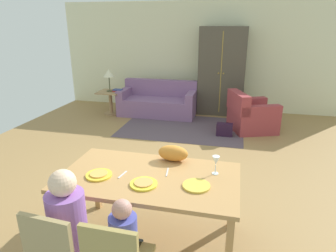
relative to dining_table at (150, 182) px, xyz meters
The scene contains 24 objects.
ground_plane 2.05m from the dining_table, 95.01° to the left, with size 7.48×6.62×0.02m, color olive.
back_wall 5.33m from the dining_table, 91.83° to the left, with size 7.48×0.10×2.70m, color beige.
dining_table is the anchor object (origin of this frame).
plate_near_man 0.49m from the dining_table, 165.61° to the right, with size 0.25×0.25×0.02m, color yellow.
pizza_near_man 0.49m from the dining_table, 165.61° to the right, with size 0.17×0.17×0.01m, color #E6A54B.
plate_near_child 0.20m from the dining_table, 90.00° to the right, with size 0.25×0.25×0.02m, color yellow.
pizza_near_child 0.20m from the dining_table, 90.00° to the right, with size 0.17×0.17×0.01m, color #DD9E50.
plate_near_woman 0.49m from the dining_table, 12.07° to the right, with size 0.25×0.25×0.02m, color gold.
wine_glass 0.67m from the dining_table, 16.39° to the left, with size 0.07×0.07×0.19m.
fork 0.27m from the dining_table, 168.91° to the right, with size 0.02×0.15×0.01m, color silver.
knife 0.20m from the dining_table, 33.16° to the left, with size 0.01×0.17×0.01m, color silver.
dining_chair_man 0.98m from the dining_table, 119.63° to the right, with size 0.45×0.45×0.87m.
person_man 0.82m from the dining_table, 125.29° to the right, with size 0.30×0.41×1.11m.
person_child 0.71m from the dining_table, 89.97° to the right, with size 0.22×0.29×0.92m.
cat 0.43m from the dining_table, 68.05° to the left, with size 0.32×0.16×0.17m, color orange.
area_rug 3.65m from the dining_table, 95.44° to the left, with size 2.60×1.80×0.01m, color #544650.
couch 4.58m from the dining_table, 104.19° to the left, with size 1.86×0.86×0.82m.
armchair 3.92m from the dining_table, 73.97° to the left, with size 1.11×1.10×0.82m.
armoire 4.92m from the dining_table, 85.68° to the left, with size 1.10×0.59×2.10m.
side_table 4.76m from the dining_table, 118.62° to the left, with size 0.56×0.56×0.58m.
table_lamp 4.76m from the dining_table, 118.62° to the left, with size 0.26×0.26×0.54m.
book_lower 4.69m from the dining_table, 116.45° to the left, with size 0.22×0.16×0.03m, color #A32827.
book_upper 4.68m from the dining_table, 116.34° to the left, with size 0.22×0.16×0.03m, color #354484.
handbag 3.37m from the dining_table, 79.97° to the left, with size 0.32×0.16×0.26m, color #27142A.
Camera 1 is at (0.92, -3.60, 2.13)m, focal length 31.31 mm.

